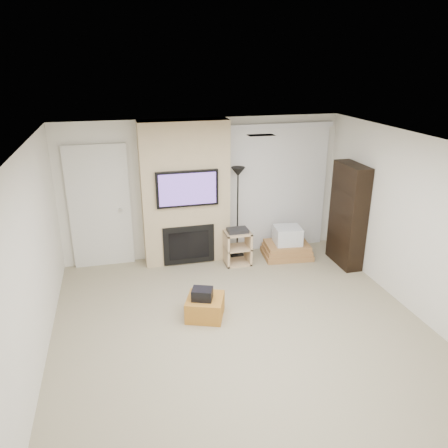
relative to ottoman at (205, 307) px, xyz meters
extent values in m
cube|color=tan|center=(0.42, -0.61, -0.15)|extent=(5.00, 5.50, 0.00)
cube|color=white|center=(0.42, -0.61, 2.35)|extent=(5.00, 5.50, 0.00)
cube|color=silver|center=(0.42, 2.14, 1.10)|extent=(5.00, 0.00, 2.50)
cube|color=silver|center=(0.42, -3.36, 1.10)|extent=(5.00, 0.00, 2.50)
cube|color=silver|center=(-2.08, -0.61, 1.10)|extent=(0.00, 5.50, 2.50)
cube|color=silver|center=(2.92, -0.61, 1.10)|extent=(0.00, 5.50, 2.50)
cube|color=silver|center=(0.82, 0.19, 2.35)|extent=(0.35, 0.18, 0.01)
cube|color=#AE7026|center=(0.00, 0.00, 0.00)|extent=(0.64, 0.64, 0.30)
cube|color=black|center=(-0.04, -0.03, 0.23)|extent=(0.34, 0.30, 0.16)
cube|color=tan|center=(0.07, 1.94, 1.10)|extent=(1.50, 0.40, 2.50)
cube|color=black|center=(0.07, 1.71, 1.25)|extent=(1.05, 0.06, 0.62)
cube|color=#583A8D|center=(0.07, 1.67, 1.25)|extent=(0.96, 0.00, 0.54)
cube|color=black|center=(0.07, 1.73, 0.22)|extent=(0.90, 0.04, 0.70)
cube|color=black|center=(0.07, 1.71, 0.22)|extent=(0.70, 0.02, 0.50)
cube|color=silver|center=(-1.38, 2.10, 0.92)|extent=(1.02, 0.08, 2.14)
cube|color=beige|center=(-1.38, 2.11, 0.87)|extent=(0.90, 0.05, 2.05)
cylinder|color=silver|center=(-1.04, 2.06, 0.85)|extent=(0.07, 0.06, 0.07)
cube|color=silver|center=(1.82, 2.08, 2.18)|extent=(1.98, 0.10, 0.08)
cube|color=white|center=(1.82, 2.09, 0.99)|extent=(1.90, 0.03, 2.29)
cylinder|color=black|center=(0.99, 1.85, -0.14)|extent=(0.25, 0.25, 0.03)
cylinder|color=black|center=(0.99, 1.85, 0.65)|extent=(0.03, 0.03, 1.56)
cone|color=black|center=(0.99, 1.85, 1.45)|extent=(0.25, 0.25, 0.16)
cube|color=#D9B688|center=(0.70, 1.55, 0.15)|extent=(0.04, 0.38, 0.60)
cube|color=#D9B688|center=(1.11, 1.55, 0.15)|extent=(0.04, 0.38, 0.60)
cube|color=#D9B688|center=(0.91, 1.55, -0.14)|extent=(0.45, 0.38, 0.03)
cube|color=#D9B688|center=(0.91, 1.55, 0.15)|extent=(0.45, 0.38, 0.03)
cube|color=#D9B688|center=(0.91, 1.55, 0.43)|extent=(0.45, 0.38, 0.03)
cube|color=black|center=(0.91, 1.55, 0.48)|extent=(0.35, 0.25, 0.06)
cube|color=#A97442|center=(1.88, 1.62, -0.10)|extent=(0.91, 0.73, 0.09)
cube|color=#A97442|center=(1.88, 1.62, -0.01)|extent=(0.87, 0.68, 0.08)
cube|color=#A97442|center=(1.88, 1.62, 0.07)|extent=(0.82, 0.64, 0.08)
cube|color=silver|center=(1.88, 1.62, 0.27)|extent=(0.51, 0.46, 0.31)
cube|color=black|center=(2.76, 1.11, 0.75)|extent=(0.30, 0.80, 1.80)
cube|color=black|center=(2.74, 1.11, 0.30)|extent=(0.26, 0.72, 0.02)
cube|color=black|center=(2.74, 1.11, 0.75)|extent=(0.26, 0.72, 0.02)
cube|color=black|center=(2.74, 1.11, 1.20)|extent=(0.26, 0.72, 0.02)
camera|label=1|loc=(-1.04, -5.24, 3.28)|focal=35.00mm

